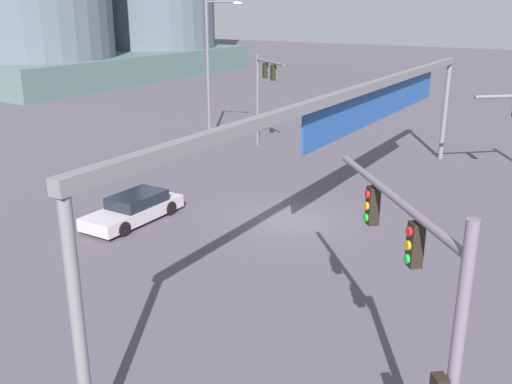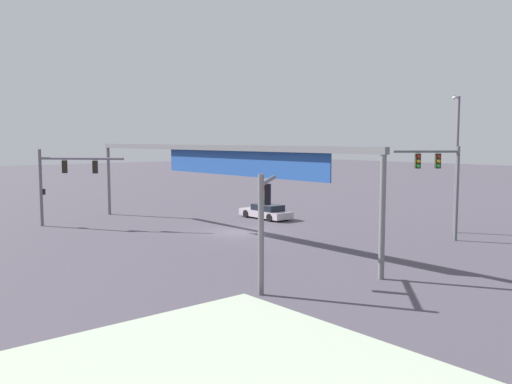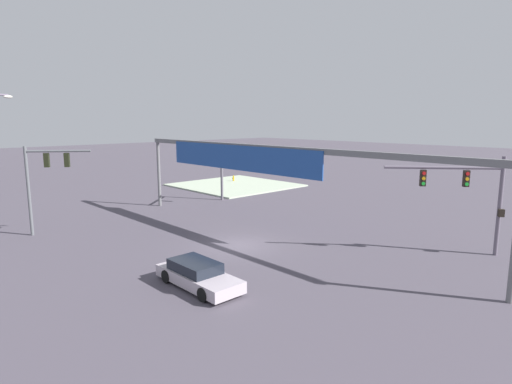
# 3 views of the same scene
# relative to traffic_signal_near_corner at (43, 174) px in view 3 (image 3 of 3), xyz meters

# --- Properties ---
(ground_plane) EXTENTS (229.12, 229.12, 0.00)m
(ground_plane) POSITION_rel_traffic_signal_near_corner_xyz_m (-10.99, -7.89, -4.22)
(ground_plane) COLOR #4B4550
(sidewalk_corner) EXTENTS (12.49, 12.26, 0.15)m
(sidewalk_corner) POSITION_rel_traffic_signal_near_corner_xyz_m (7.86, -23.74, -4.15)
(sidewalk_corner) COLOR #B1BEA4
(sidewalk_corner) RESTS_ON ground
(traffic_signal_near_corner) EXTENTS (2.71, 3.53, 6.10)m
(traffic_signal_near_corner) POSITION_rel_traffic_signal_near_corner_xyz_m (0.00, 0.00, 0.00)
(traffic_signal_near_corner) COLOR #595C60
(traffic_signal_near_corner) RESTS_ON ground
(traffic_signal_opposite_side) EXTENTS (5.40, 4.53, 5.80)m
(traffic_signal_opposite_side) POSITION_rel_traffic_signal_near_corner_xyz_m (-21.51, -16.47, -0.33)
(traffic_signal_opposite_side) COLOR slate
(traffic_signal_opposite_side) RESTS_ON ground
(traffic_signal_cross_street) EXTENTS (3.22, 3.65, 5.09)m
(traffic_signal_cross_street) POSITION_rel_traffic_signal_near_corner_xyz_m (1.14, -16.12, -0.85)
(traffic_signal_cross_street) COLOR slate
(traffic_signal_cross_street) RESTS_ON ground
(overhead_sign_gantry) EXTENTS (29.33, 0.43, 6.17)m
(overhead_sign_gantry) POSITION_rel_traffic_signal_near_corner_xyz_m (-9.90, -10.81, 1.08)
(overhead_sign_gantry) COLOR slate
(overhead_sign_gantry) RESTS_ON ground
(sedan_car_approaching) EXTENTS (4.83, 1.92, 1.21)m
(sedan_car_approaching) POSITION_rel_traffic_signal_near_corner_xyz_m (-14.66, -2.10, -3.65)
(sedan_car_approaching) COLOR #B8ABB4
(sedan_car_approaching) RESTS_ON ground
(fire_hydrant_on_curb) EXTENTS (0.33, 0.22, 0.71)m
(fire_hydrant_on_curb) POSITION_rel_traffic_signal_near_corner_xyz_m (10.31, -25.58, -3.74)
(fire_hydrant_on_curb) COLOR gold
(fire_hydrant_on_curb) RESTS_ON sidewalk_corner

